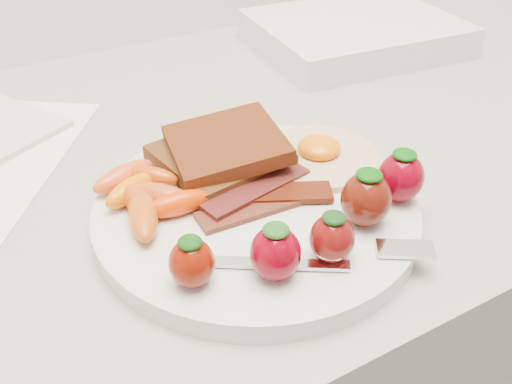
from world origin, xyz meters
TOP-DOWN VIEW (x-y plane):
  - plate at (-0.03, 1.56)m, footprint 0.27×0.27m
  - toast_lower at (-0.03, 1.63)m, footprint 0.12×0.12m
  - toast_upper at (-0.02, 1.63)m, footprint 0.11×0.11m
  - fried_egg at (0.06, 1.59)m, footprint 0.13×0.13m
  - bacon_strips at (-0.02, 1.56)m, footprint 0.12×0.07m
  - baby_carrots at (-0.11, 1.61)m, footprint 0.08×0.11m
  - strawberries at (-0.00, 1.50)m, footprint 0.23×0.07m
  - fork at (-0.01, 1.47)m, footprint 0.16×0.08m
  - appliance at (0.29, 1.84)m, footprint 0.28×0.24m

SIDE VIEW (x-z plane):
  - plate at x=-0.03m, z-range 0.90..0.92m
  - appliance at x=0.29m, z-range 0.90..0.94m
  - fork at x=-0.01m, z-range 0.92..0.92m
  - bacon_strips at x=-0.02m, z-range 0.92..0.93m
  - fried_egg at x=0.06m, z-range 0.91..0.93m
  - toast_lower at x=-0.03m, z-range 0.92..0.93m
  - baby_carrots at x=-0.11m, z-range 0.92..0.94m
  - toast_upper at x=-0.02m, z-range 0.93..0.95m
  - strawberries at x=0.00m, z-range 0.92..0.96m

